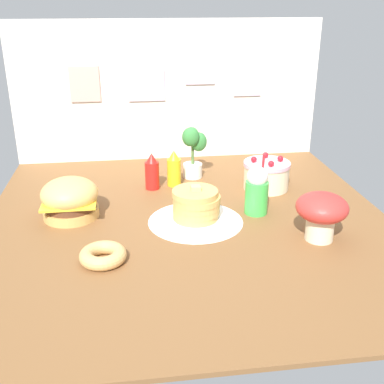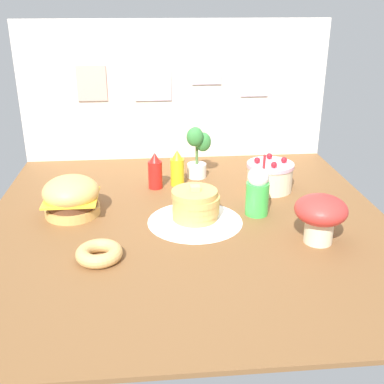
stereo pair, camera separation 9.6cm
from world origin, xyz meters
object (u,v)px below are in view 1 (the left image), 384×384
Objects in this scene: burger at (70,199)px; mustard_bottle at (174,169)px; layer_cake at (266,175)px; pancake_stack at (196,207)px; cream_soda_cup at (257,190)px; potted_plant at (193,150)px; ketchup_bottle at (152,172)px; mushroom_stool at (322,212)px; donut_pink_glaze at (103,255)px.

mustard_bottle is at bearing 32.47° from burger.
burger reaches higher than layer_cake.
pancake_stack is 1.13× the size of cream_soda_cup.
potted_plant is at bearing 34.67° from burger.
mushroom_stool reaches higher than ketchup_bottle.
potted_plant reaches higher than burger.
ketchup_bottle is (-0.66, 0.09, 0.02)m from layer_cake.
layer_cake reaches higher than donut_pink_glaze.
layer_cake reaches higher than pancake_stack.
layer_cake is 0.54m from mustard_bottle.
cream_soda_cup reaches higher than mustard_bottle.
pancake_stack is at bearing -68.33° from ketchup_bottle.
donut_pink_glaze is (-0.92, -0.71, -0.05)m from layer_cake.
potted_plant reaches higher than ketchup_bottle.
layer_cake is 1.25× the size of mustard_bottle.
donut_pink_glaze is at bearing -143.65° from pancake_stack.
mustard_bottle is at bearing 14.58° from ketchup_bottle.
potted_plant is at bearing 83.30° from pancake_stack.
potted_plant is at bearing 30.73° from ketchup_bottle.
potted_plant is at bearing 113.81° from cream_soda_cup.
mushroom_stool is (0.54, -0.26, 0.06)m from pancake_stack.
pancake_stack is 0.56m from donut_pink_glaze.
potted_plant is at bearing 148.37° from layer_cake.
pancake_stack is at bearing 36.35° from donut_pink_glaze.
cream_soda_cup is (-0.15, -0.32, 0.04)m from layer_cake.
layer_cake is 0.67m from ketchup_bottle.
cream_soda_cup is at bearing -38.75° from ketchup_bottle.
donut_pink_glaze is 0.99m from mushroom_stool.
ketchup_bottle reaches higher than donut_pink_glaze.
mustard_bottle reaches higher than layer_cake.
mushroom_stool is (0.47, -0.89, -0.04)m from potted_plant.
potted_plant is (-0.25, 0.57, 0.05)m from cream_soda_cup.
cream_soda_cup is 1.61× the size of donut_pink_glaze.
cream_soda_cup is at bearing -49.46° from mustard_bottle.
mushroom_stool reaches higher than mustard_bottle.
cream_soda_cup is at bearing -5.17° from burger.
burger is 0.51m from donut_pink_glaze.
ketchup_bottle is at bearing -165.42° from mustard_bottle.
ketchup_bottle is 1.00× the size of mustard_bottle.
ketchup_bottle is (0.43, 0.33, 0.00)m from burger.
mushroom_stool is at bearing -56.25° from cream_soda_cup.
cream_soda_cup is 0.87m from donut_pink_glaze.
ketchup_bottle is at bearing 134.79° from mushroom_stool.
pancake_stack is at bearing -169.06° from cream_soda_cup.
layer_cake is (0.47, 0.39, 0.00)m from pancake_stack.
layer_cake is at bearing -13.07° from mustard_bottle.
potted_plant is (0.26, 0.16, 0.08)m from ketchup_bottle.
burger is 1.33× the size of mustard_bottle.
layer_cake is (1.09, 0.24, -0.01)m from burger.
cream_soda_cup is 0.62m from potted_plant.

